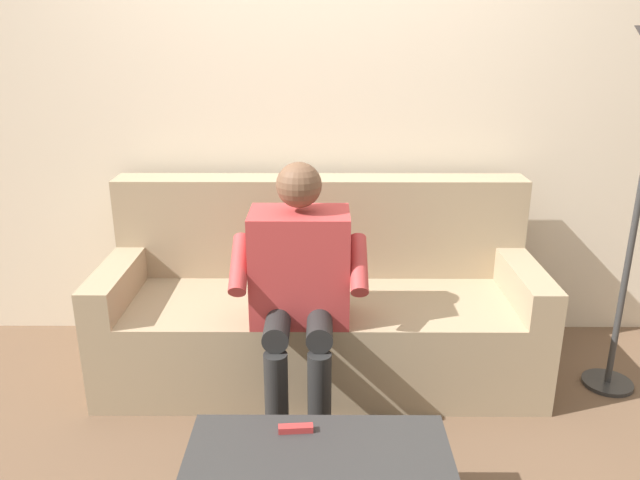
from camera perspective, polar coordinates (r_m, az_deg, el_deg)
ground_plane at (r=2.68m, az=-0.07°, el=-19.62°), size 8.00×8.00×0.00m
back_wall at (r=3.33m, az=0.05°, el=14.07°), size 4.86×0.06×2.77m
couch at (r=3.16m, az=0.01°, el=-6.18°), size 2.11×0.80×0.95m
person_solo_seated at (r=2.69m, az=-1.90°, el=-3.42°), size 0.58×0.52×1.14m
remote_red at (r=2.24m, az=-2.25°, el=-16.96°), size 0.12×0.04×0.02m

